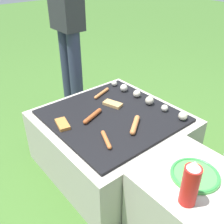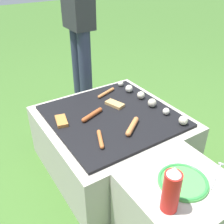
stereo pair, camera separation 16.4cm
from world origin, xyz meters
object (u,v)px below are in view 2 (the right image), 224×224
person_standing (78,11)px  plate_colorful (183,181)px  sausage_front_center (132,126)px  fork_utensil (217,174)px  condiment_bottle (171,190)px

person_standing → plate_colorful: (1.42, -0.23, -0.48)m
sausage_front_center → fork_utensil: size_ratio=0.88×
person_standing → plate_colorful: bearing=-9.2°
sausage_front_center → plate_colorful: (0.46, -0.06, -0.01)m
sausage_front_center → plate_colorful: 0.46m
person_standing → sausage_front_center: 1.09m
sausage_front_center → plate_colorful: size_ratio=0.70×
person_standing → sausage_front_center: (0.96, -0.17, -0.47)m
person_standing → sausage_front_center: size_ratio=9.77×
person_standing → plate_colorful: 1.52m
sausage_front_center → condiment_bottle: bearing=-21.8°
plate_colorful → condiment_bottle: size_ratio=1.02×
person_standing → fork_utensil: bearing=-2.4°
condiment_bottle → person_standing: bearing=165.7°
sausage_front_center → plate_colorful: bearing=-7.6°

